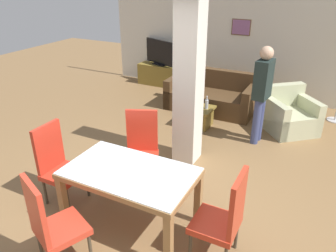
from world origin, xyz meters
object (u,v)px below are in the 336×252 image
dining_chair_head_right (225,217)px  armchair (289,116)px  dining_chair_head_left (58,163)px  dining_table (130,183)px  standing_person (262,89)px  sofa (211,97)px  tv_stand (160,75)px  tv_screen (160,53)px  dining_chair_near_left (51,223)px  coffee_table (198,116)px  dining_chair_far_left (141,147)px  bottle (207,104)px

dining_chair_head_right → armchair: bearing=-2.0°
dining_chair_head_left → dining_chair_head_right: same height
dining_table → standing_person: 2.95m
sofa → standing_person: standing_person is taller
tv_stand → tv_screen: tv_screen is taller
dining_chair_head_left → dining_chair_near_left: same height
dining_table → sofa: 3.87m
dining_chair_head_right → coffee_table: dining_chair_head_right is taller
dining_chair_head_right → dining_chair_far_left: same height
dining_table → bottle: bearing=93.9°
armchair → tv_stand: armchair is taller
dining_chair_near_left → dining_chair_far_left: same height
dining_chair_head_right → dining_chair_far_left: size_ratio=1.00×
dining_chair_near_left → tv_screen: tv_screen is taller
coffee_table → tv_screen: 2.76m
sofa → armchair: (1.66, -0.30, -0.00)m
dining_table → bottle: dining_table is taller
dining_chair_far_left → coffee_table: bearing=-113.5°
sofa → tv_stand: 2.08m
dining_chair_head_right → tv_stand: size_ratio=0.93×
dining_chair_far_left → tv_stand: size_ratio=0.93×
sofa → dining_chair_head_left: bearing=79.9°
tv_screen → dining_chair_near_left: bearing=129.4°
tv_screen → dining_chair_head_right: bearing=145.9°
bottle → sofa: bearing=104.1°
bottle → tv_stand: bearing=137.0°
sofa → dining_chair_head_right: bearing=111.8°
dining_chair_head_left → dining_chair_near_left: (0.74, -0.86, 0.00)m
dining_chair_head_left → dining_chair_far_left: (0.74, 0.85, 0.00)m
dining_chair_head_right → tv_stand: 5.91m
tv_screen → dining_table: bearing=136.0°
standing_person → dining_chair_head_left: bearing=152.1°
sofa → tv_screen: size_ratio=1.96×
armchair → dining_chair_head_left: bearing=16.0°
armchair → bottle: 1.56m
dining_chair_near_left → armchair: dining_chair_near_left is taller
armchair → standing_person: standing_person is taller
bottle → standing_person: bearing=-8.7°
sofa → coffee_table: sofa is taller
dining_table → dining_chair_head_right: (1.12, 0.00, -0.05)m
sofa → dining_table: bearing=96.3°
dining_chair_head_left → dining_chair_far_left: bearing=138.9°
armchair → coffee_table: bearing=-19.9°
dining_chair_head_right → bottle: (-1.32, 2.96, -0.07)m
dining_chair_near_left → bottle: size_ratio=4.18×
dining_table → tv_stand: size_ratio=1.29×
dining_table → bottle: size_ratio=5.78×
dining_table → dining_chair_near_left: bearing=-113.1°
dining_chair_head_right → sofa: size_ratio=0.57×
armchair → tv_stand: 3.72m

